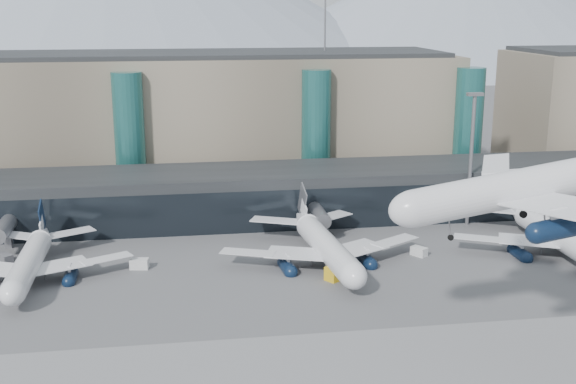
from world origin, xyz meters
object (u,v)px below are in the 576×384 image
Objects in this scene: hero_jet at (553,173)px; veh_a at (139,264)px; lightmast_mid at (471,152)px; jet_parked_left at (31,251)px; veh_c at (335,267)px; jet_parked_right at (549,224)px; veh_f at (4,259)px; veh_g at (419,251)px; veh_h at (337,272)px; veh_d at (564,226)px; jet_parked_mid at (322,235)px.

hero_jet is 65.50m from veh_a.
lightmast_mid is 80.49m from jet_parked_left.
veh_c is (30.91, -6.67, 0.08)m from veh_a.
jet_parked_right is at bearing 14.58° from veh_c.
veh_f is at bearing 172.53° from veh_c.
hero_jet is 14.45× the size of veh_g.
jet_parked_left is 10.05× the size of veh_c.
hero_jet is at bearing -92.16° from veh_h.
veh_f is 54.72m from veh_h.
hero_jet is 1.04× the size of jet_parked_right.
lightmast_mid is 8.74× the size of veh_a.
jet_parked_left is at bearing 123.16° from veh_d.
jet_parked_right reaches higher than veh_a.
jet_parked_right is at bearing 165.43° from veh_d.
veh_c is at bearing -3.43° from veh_a.
jet_parked_mid is 52.41m from veh_f.
jet_parked_mid reaches higher than veh_d.
jet_parked_mid is 17.19m from veh_g.
veh_d is (47.57, 15.35, -0.10)m from veh_c.
hero_jet is 12.26× the size of veh_f.
veh_g is at bearing 91.33° from jet_parked_right.
veh_f is 1.18× the size of veh_g.
veh_f is (-100.53, -3.19, 0.06)m from veh_d.
veh_c is 2.57m from veh_h.
jet_parked_mid is at bearing 104.44° from veh_c.
hero_jet is 45.77m from jet_parked_right.
hero_jet is at bearing -103.24° from lightmast_mid.
jet_parked_right is 11.77× the size of veh_f.
jet_parked_right is 12.99× the size of veh_d.
jet_parked_mid is (46.37, 0.13, 0.41)m from jet_parked_left.
veh_c is at bearing -144.91° from veh_f.
veh_g is (-23.59, -0.49, -3.69)m from jet_parked_right.
jet_parked_left is 12.39× the size of veh_g.
jet_parked_left is 46.37m from jet_parked_mid.
veh_c reaches higher than veh_d.
veh_g is (-31.77, -9.52, -0.04)m from veh_d.
lightmast_mid is at bearing 75.92° from hero_jet.
lightmast_mid is 25.89m from veh_g.
jet_parked_left reaches higher than veh_h.
veh_g is at bearing 93.66° from hero_jet.
veh_g is at bearing 7.71° from veh_a.
jet_parked_left is at bearing 90.25° from jet_parked_right.
veh_d is at bearing -85.10° from jet_parked_left.
jet_parked_left reaches higher than veh_d.
veh_c is 0.82× the size of veh_h.
veh_d is (48.57, 9.05, -3.59)m from jet_parked_mid.
veh_d is (94.94, 9.19, -3.18)m from jet_parked_left.
jet_parked_right reaches higher than veh_g.
jet_parked_left is 48.00m from veh_h.
hero_jet is 58.21m from veh_d.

